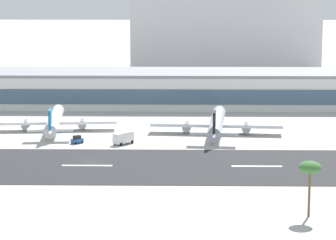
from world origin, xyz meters
TOP-DOWN VIEW (x-y plane):
  - ground_plane at (0.00, 0.00)m, footprint 1400.00×1400.00m
  - runway_strip at (0.00, -5.13)m, footprint 800.00×37.11m
  - runway_centreline_dash_4 at (-0.24, -5.13)m, footprint 12.00×1.20m
  - runway_centreline_dash_5 at (40.07, -5.13)m, footprint 12.00×1.20m
  - terminal_building at (8.52, 88.59)m, footprint 163.44×28.36m
  - distant_hotel_block at (42.76, 206.54)m, footprint 90.46×35.58m
  - airliner_blue_tail_gate_0 at (-15.16, 39.67)m, footprint 36.93×41.93m
  - airliner_black_tail_gate_1 at (32.14, 35.33)m, footprint 38.10×44.14m
  - service_baggage_tug_0 at (-6.07, 21.40)m, footprint 3.45×3.33m
  - service_box_truck_1 at (6.53, 20.58)m, footprint 5.77×6.09m
  - palm_tree_0 at (46.05, -45.82)m, footprint 4.25×4.25m

SIDE VIEW (x-z plane):
  - ground_plane at x=0.00m, z-range 0.00..0.00m
  - runway_strip at x=0.00m, z-range 0.00..0.08m
  - runway_centreline_dash_4 at x=-0.24m, z-range 0.08..0.09m
  - runway_centreline_dash_5 at x=40.07m, z-range 0.08..0.09m
  - service_baggage_tug_0 at x=-6.07m, z-range -0.05..2.15m
  - service_box_truck_1 at x=6.53m, z-range 0.16..3.41m
  - airliner_blue_tail_gate_0 at x=-15.16m, z-range -1.59..7.17m
  - airliner_black_tail_gate_1 at x=32.14m, z-range -1.67..7.54m
  - terminal_building at x=8.52m, z-range 0.00..12.13m
  - palm_tree_0 at x=46.05m, z-range 3.90..14.49m
  - distant_hotel_block at x=42.76m, z-range 0.00..45.19m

